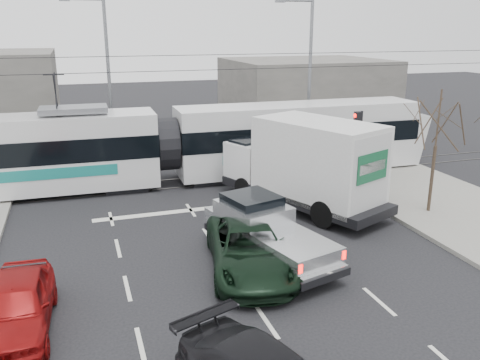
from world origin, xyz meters
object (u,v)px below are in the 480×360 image
object	(u,v)px
street_lamp_far	(105,71)
tram	(166,145)
traffic_signal	(358,133)
bare_tree	(438,124)
silver_pickup	(264,229)
box_truck	(305,165)
street_lamp_near	(307,68)
red_car	(16,306)
navy_pickup	(334,167)
green_car	(250,249)

from	to	relation	value
street_lamp_far	tram	distance (m)	7.01
traffic_signal	bare_tree	bearing A→B (deg)	-74.24
silver_pickup	box_truck	bearing A→B (deg)	35.08
street_lamp_near	silver_pickup	xyz separation A→B (m)	(-7.69, -13.25, -4.11)
street_lamp_near	red_car	xyz separation A→B (m)	(-15.17, -15.39, -4.39)
tram	navy_pickup	world-z (taller)	tram
tram	box_truck	world-z (taller)	tram
street_lamp_near	tram	distance (m)	10.52
bare_tree	red_car	xyz separation A→B (m)	(-15.46, -3.89, -3.07)
traffic_signal	red_car	world-z (taller)	traffic_signal
traffic_signal	red_car	distance (m)	16.48
traffic_signal	box_truck	size ratio (longest dim) A/B	0.44
navy_pickup	street_lamp_near	bearing A→B (deg)	77.97
navy_pickup	box_truck	bearing A→B (deg)	-138.48
traffic_signal	street_lamp_far	world-z (taller)	street_lamp_far
street_lamp_near	silver_pickup	bearing A→B (deg)	-120.15
street_lamp_near	green_car	world-z (taller)	street_lamp_near
street_lamp_near	navy_pickup	world-z (taller)	street_lamp_near
street_lamp_far	navy_pickup	world-z (taller)	street_lamp_far
traffic_signal	box_truck	xyz separation A→B (m)	(-3.45, -1.67, -0.84)
bare_tree	traffic_signal	world-z (taller)	bare_tree
street_lamp_far	silver_pickup	bearing A→B (deg)	-75.99
bare_tree	navy_pickup	bearing A→B (deg)	115.52
street_lamp_far	navy_pickup	distance (m)	13.92
bare_tree	red_car	bearing A→B (deg)	-165.88
street_lamp_far	silver_pickup	size ratio (longest dim) A/B	1.55
bare_tree	traffic_signal	distance (m)	4.28
silver_pickup	box_truck	xyz separation A→B (m)	(3.40, 4.07, 0.90)
tram	green_car	world-z (taller)	tram
traffic_signal	tram	distance (m)	9.22
silver_pickup	red_car	distance (m)	7.78
navy_pickup	red_car	bearing A→B (deg)	-146.13
street_lamp_far	navy_pickup	bearing A→B (deg)	-43.26
silver_pickup	red_car	world-z (taller)	silver_pickup
box_truck	silver_pickup	bearing A→B (deg)	-152.78
silver_pickup	street_lamp_near	bearing A→B (deg)	44.78
bare_tree	navy_pickup	distance (m)	5.56
green_car	red_car	size ratio (longest dim) A/B	1.26
silver_pickup	traffic_signal	bearing A→B (deg)	24.90
bare_tree	green_car	xyz separation A→B (m)	(-8.75, -2.53, -3.05)
red_car	navy_pickup	bearing A→B (deg)	34.59
street_lamp_near	green_car	distance (m)	16.96
bare_tree	red_car	size ratio (longest dim) A/B	1.18
traffic_signal	green_car	distance (m)	10.23
box_truck	green_car	xyz separation A→B (m)	(-4.17, -4.86, -1.15)
tram	green_car	xyz separation A→B (m)	(0.80, -10.20, -1.19)
red_car	street_lamp_far	bearing A→B (deg)	80.95
street_lamp_far	box_truck	xyz separation A→B (m)	(7.21, -11.17, -3.22)
traffic_signal	silver_pickup	world-z (taller)	traffic_signal
traffic_signal	green_car	world-z (taller)	traffic_signal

